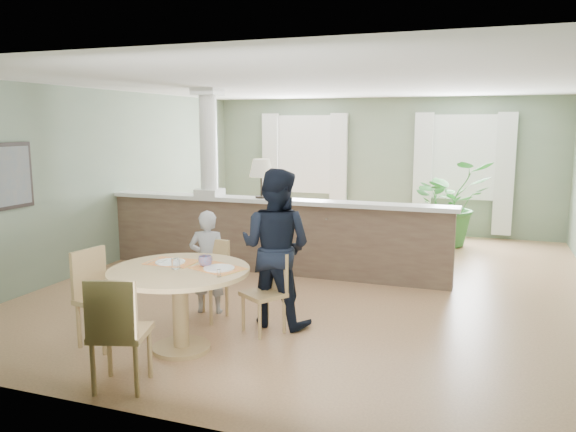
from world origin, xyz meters
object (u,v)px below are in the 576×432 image
at_px(houseplant, 449,203).
at_px(chair_side, 98,293).
at_px(chair_near, 117,329).
at_px(child_person, 208,262).
at_px(man_person, 276,248).
at_px(dining_table, 181,285).
at_px(chair_far_boy, 210,275).
at_px(chair_far_man, 269,288).
at_px(sofa, 342,233).

bearing_deg(houseplant, chair_side, -116.07).
xyz_separation_m(chair_near, child_person, (-0.23, 2.01, 0.07)).
height_order(houseplant, child_person, houseplant).
height_order(chair_side, child_person, child_person).
xyz_separation_m(chair_near, man_person, (0.65, 1.92, 0.32)).
distance_m(houseplant, dining_table, 6.23).
xyz_separation_m(chair_far_boy, chair_near, (0.14, -1.88, 0.05)).
relative_size(houseplant, chair_far_boy, 1.76).
height_order(chair_far_boy, chair_near, chair_near).
bearing_deg(child_person, chair_near, 82.77).
height_order(chair_side, man_person, man_person).
xyz_separation_m(chair_near, chair_side, (-0.80, 0.78, -0.01)).
distance_m(houseplant, chair_far_boy, 5.42).
bearing_deg(man_person, chair_far_man, 96.17).
bearing_deg(sofa, chair_far_boy, -92.55).
xyz_separation_m(dining_table, chair_near, (-0.05, -0.93, -0.11)).
distance_m(chair_side, man_person, 1.87).
distance_m(chair_far_boy, man_person, 0.87).
distance_m(chair_far_boy, child_person, 0.19).
relative_size(chair_near, man_person, 0.57).
bearing_deg(dining_table, chair_near, -93.01).
relative_size(dining_table, child_person, 1.12).
height_order(houseplant, chair_far_man, houseplant).
bearing_deg(chair_side, child_person, -14.92).
xyz_separation_m(dining_table, child_person, (-0.27, 1.08, -0.04)).
bearing_deg(chair_near, dining_table, -109.36).
xyz_separation_m(chair_far_man, chair_side, (-1.46, -0.91, 0.06)).
distance_m(sofa, child_person, 3.24).
xyz_separation_m(chair_side, child_person, (0.58, 1.22, 0.07)).
distance_m(dining_table, chair_near, 0.93).
height_order(sofa, chair_far_man, chair_far_man).
bearing_deg(houseplant, chair_far_boy, -114.86).
relative_size(chair_far_boy, child_person, 0.73).
relative_size(chair_far_boy, chair_near, 0.91).
bearing_deg(dining_table, chair_far_man, 51.81).
distance_m(houseplant, chair_far_man, 5.32).
distance_m(houseplant, child_person, 5.34).
distance_m(dining_table, chair_far_man, 0.99).
height_order(child_person, man_person, man_person).
relative_size(dining_table, chair_near, 1.39).
bearing_deg(man_person, chair_far_boy, 7.35).
distance_m(chair_far_boy, chair_side, 1.29).
height_order(houseplant, chair_far_boy, houseplant).
bearing_deg(chair_far_boy, chair_side, -114.61).
xyz_separation_m(sofa, child_person, (-0.80, -3.13, 0.18)).
height_order(sofa, dining_table, dining_table).
bearing_deg(chair_side, dining_table, -70.19).
bearing_deg(chair_side, chair_far_man, -47.66).
xyz_separation_m(sofa, man_person, (0.07, -3.23, 0.44)).
relative_size(houseplant, chair_far_man, 1.83).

